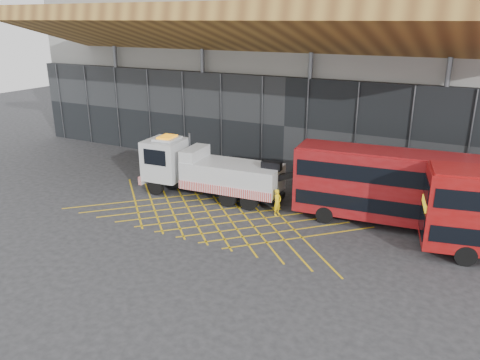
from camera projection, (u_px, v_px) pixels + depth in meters
The scene contains 6 objects.
ground_plane at pixel (191, 213), 31.68m from camera, with size 120.00×120.00×0.00m, color #262628.
road_markings at pixel (211, 217), 30.97m from camera, with size 19.96×7.16×0.01m.
construction_building at pixel (315, 59), 43.29m from camera, with size 55.00×23.97×18.00m.
recovery_truck at pixel (206, 170), 34.10m from camera, with size 12.52×3.74×4.34m.
bus_towed at pixel (391, 185), 29.05m from camera, with size 12.09×3.93×4.83m.
worker at pixel (277, 202), 31.16m from camera, with size 0.65×0.43×1.79m, color yellow.
Camera 1 is at (16.58, -24.29, 12.45)m, focal length 35.00 mm.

